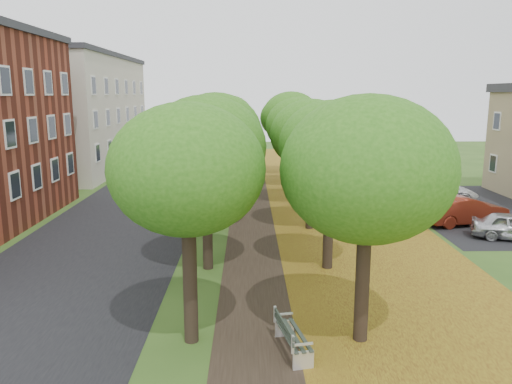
{
  "coord_description": "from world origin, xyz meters",
  "views": [
    {
      "loc": [
        -0.58,
        -13.1,
        6.89
      ],
      "look_at": [
        -0.22,
        9.15,
        2.5
      ],
      "focal_mm": 35.0,
      "sensor_mm": 36.0,
      "label": 1
    }
  ],
  "objects_px": {
    "car_red": "(464,210)",
    "car_grey": "(429,191)",
    "car_white": "(438,191)",
    "bench": "(291,335)"
  },
  "relations": [
    {
      "from": "car_red",
      "to": "car_grey",
      "type": "distance_m",
      "value": 5.27
    },
    {
      "from": "bench",
      "to": "car_white",
      "type": "distance_m",
      "value": 22.21
    },
    {
      "from": "bench",
      "to": "car_white",
      "type": "xyz_separation_m",
      "value": [
        11.21,
        19.16,
        0.19
      ]
    },
    {
      "from": "car_grey",
      "to": "car_white",
      "type": "relative_size",
      "value": 1.08
    },
    {
      "from": "car_red",
      "to": "car_grey",
      "type": "relative_size",
      "value": 0.88
    },
    {
      "from": "car_white",
      "to": "bench",
      "type": "bearing_deg",
      "value": 159.92
    },
    {
      "from": "car_red",
      "to": "car_white",
      "type": "height_order",
      "value": "car_red"
    },
    {
      "from": "bench",
      "to": "car_white",
      "type": "height_order",
      "value": "car_white"
    },
    {
      "from": "bench",
      "to": "car_grey",
      "type": "distance_m",
      "value": 21.35
    },
    {
      "from": "car_red",
      "to": "car_grey",
      "type": "xyz_separation_m",
      "value": [
        0.0,
        5.27,
        0.0
      ]
    }
  ]
}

